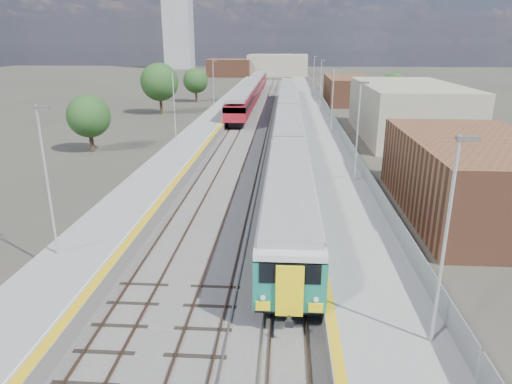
# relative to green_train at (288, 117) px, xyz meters

# --- Properties ---
(ground) EXTENTS (320.00, 320.00, 0.00)m
(ground) POSITION_rel_green_train_xyz_m (-1.50, 5.34, -2.31)
(ground) COLOR #47443A
(ground) RESTS_ON ground
(ballast_bed) EXTENTS (10.50, 155.00, 0.06)m
(ballast_bed) POSITION_rel_green_train_xyz_m (-3.75, 7.84, -2.28)
(ballast_bed) COLOR #565451
(ballast_bed) RESTS_ON ground
(tracks) EXTENTS (8.96, 160.00, 0.17)m
(tracks) POSITION_rel_green_train_xyz_m (-3.15, 9.52, -2.20)
(tracks) COLOR #4C3323
(tracks) RESTS_ON ground
(platform_right) EXTENTS (4.70, 155.00, 8.52)m
(platform_right) POSITION_rel_green_train_xyz_m (3.78, 7.83, -1.77)
(platform_right) COLOR slate
(platform_right) RESTS_ON ground
(platform_left) EXTENTS (4.30, 155.00, 8.52)m
(platform_left) POSITION_rel_green_train_xyz_m (-10.55, 7.83, -1.79)
(platform_left) COLOR slate
(platform_left) RESTS_ON ground
(buildings) EXTENTS (72.00, 185.50, 40.00)m
(buildings) POSITION_rel_green_train_xyz_m (-19.62, 93.94, 8.40)
(buildings) COLOR brown
(buildings) RESTS_ON ground
(green_train) EXTENTS (2.97, 82.71, 3.27)m
(green_train) POSITION_rel_green_train_xyz_m (0.00, 0.00, 0.00)
(green_train) COLOR black
(green_train) RESTS_ON ground
(red_train) EXTENTS (3.08, 62.35, 3.89)m
(red_train) POSITION_rel_green_train_xyz_m (-7.00, 33.24, -0.01)
(red_train) COLOR black
(red_train) RESTS_ON ground
(tree_a) EXTENTS (4.48, 4.48, 6.08)m
(tree_a) POSITION_rel_green_train_xyz_m (-20.92, -10.41, 1.52)
(tree_a) COLOR #382619
(tree_a) RESTS_ON ground
(tree_b) EXTENTS (5.97, 5.97, 8.10)m
(tree_b) POSITION_rel_green_train_xyz_m (-20.51, 16.31, 2.79)
(tree_b) COLOR #382619
(tree_b) RESTS_ON ground
(tree_c) EXTENTS (4.78, 4.78, 6.48)m
(tree_c) POSITION_rel_green_train_xyz_m (-17.76, 31.95, 1.77)
(tree_c) COLOR #382619
(tree_c) RESTS_ON ground
(tree_d) EXTENTS (4.53, 4.53, 6.14)m
(tree_d) POSITION_rel_green_train_xyz_m (18.47, 26.49, 1.56)
(tree_d) COLOR #382619
(tree_d) RESTS_ON ground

